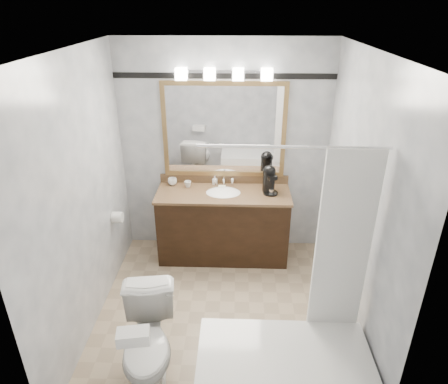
{
  "coord_description": "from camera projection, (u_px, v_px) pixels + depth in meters",
  "views": [
    {
      "loc": [
        0.16,
        -3.08,
        2.84
      ],
      "look_at": [
        0.03,
        0.35,
        1.18
      ],
      "focal_mm": 32.0,
      "sensor_mm": 36.0,
      "label": 1
    }
  ],
  "objects": [
    {
      "name": "accent_stripe",
      "position": [
        224.0,
        76.0,
        4.26
      ],
      "size": [
        2.4,
        0.01,
        0.06
      ],
      "primitive_type": "cube",
      "color": "black",
      "rests_on": "room"
    },
    {
      "name": "coffee_maker",
      "position": [
        269.0,
        179.0,
        4.49
      ],
      "size": [
        0.18,
        0.21,
        0.32
      ],
      "rotation": [
        0.0,
        0.0,
        0.37
      ],
      "color": "black",
      "rests_on": "vanity"
    },
    {
      "name": "vanity",
      "position": [
        223.0,
        223.0,
        4.73
      ],
      "size": [
        1.53,
        0.58,
        0.97
      ],
      "color": "black",
      "rests_on": "ground"
    },
    {
      "name": "cup_left",
      "position": [
        172.0,
        182.0,
        4.72
      ],
      "size": [
        0.14,
        0.14,
        0.08
      ],
      "primitive_type": "imported",
      "rotation": [
        0.0,
        0.0,
        0.37
      ],
      "color": "white",
      "rests_on": "vanity"
    },
    {
      "name": "soap_bar",
      "position": [
        222.0,
        187.0,
        4.65
      ],
      "size": [
        0.08,
        0.05,
        0.03
      ],
      "primitive_type": "cube",
      "rotation": [
        0.0,
        0.0,
        -0.01
      ],
      "color": "#E8ECC2",
      "rests_on": "vanity"
    },
    {
      "name": "room",
      "position": [
        219.0,
        202.0,
        3.46
      ],
      "size": [
        2.42,
        2.62,
        2.52
      ],
      "color": "tan",
      "rests_on": "ground"
    },
    {
      "name": "mirror",
      "position": [
        224.0,
        130.0,
        4.51
      ],
      "size": [
        1.4,
        0.04,
        1.1
      ],
      "color": "#9A7645",
      "rests_on": "room"
    },
    {
      "name": "tissue_box",
      "position": [
        133.0,
        336.0,
        2.67
      ],
      "size": [
        0.23,
        0.15,
        0.09
      ],
      "primitive_type": "cube",
      "rotation": [
        0.0,
        0.0,
        0.16
      ],
      "color": "white",
      "rests_on": "toilet"
    },
    {
      "name": "bathtub",
      "position": [
        286.0,
        369.0,
        3.06
      ],
      "size": [
        1.3,
        0.75,
        1.96
      ],
      "color": "white",
      "rests_on": "ground"
    },
    {
      "name": "soap_bottle_a",
      "position": [
        215.0,
        180.0,
        4.73
      ],
      "size": [
        0.06,
        0.06,
        0.11
      ],
      "primitive_type": "imported",
      "rotation": [
        0.0,
        0.0,
        -0.38
      ],
      "color": "white",
      "rests_on": "vanity"
    },
    {
      "name": "toilet",
      "position": [
        149.0,
        344.0,
        3.15
      ],
      "size": [
        0.52,
        0.8,
        0.76
      ],
      "primitive_type": "imported",
      "rotation": [
        0.0,
        0.0,
        0.14
      ],
      "color": "white",
      "rests_on": "ground"
    },
    {
      "name": "vanity_light_bar",
      "position": [
        224.0,
        74.0,
        4.18
      ],
      "size": [
        1.02,
        0.14,
        0.12
      ],
      "color": "silver",
      "rests_on": "room"
    },
    {
      "name": "cup_right",
      "position": [
        188.0,
        184.0,
        4.67
      ],
      "size": [
        0.1,
        0.1,
        0.07
      ],
      "primitive_type": "imported",
      "rotation": [
        0.0,
        0.0,
        0.34
      ],
      "color": "white",
      "rests_on": "vanity"
    },
    {
      "name": "tp_roll",
      "position": [
        117.0,
        217.0,
        4.34
      ],
      "size": [
        0.11,
        0.12,
        0.12
      ],
      "primitive_type": "cylinder",
      "rotation": [
        0.0,
        1.57,
        0.0
      ],
      "color": "white",
      "rests_on": "room"
    }
  ]
}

